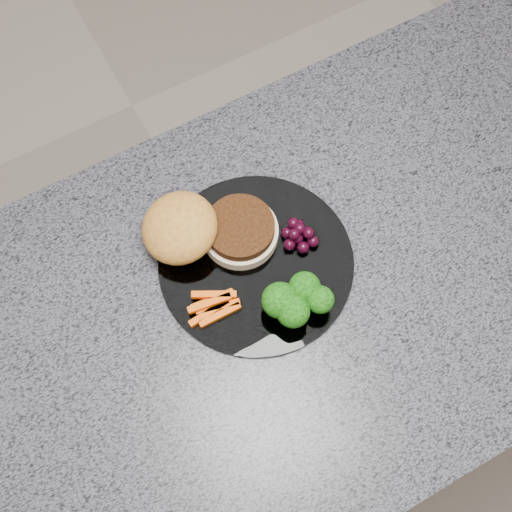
{
  "coord_description": "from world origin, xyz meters",
  "views": [
    {
      "loc": [
        -0.27,
        -0.26,
        1.78
      ],
      "look_at": [
        -0.1,
        0.06,
        0.93
      ],
      "focal_mm": 50.0,
      "sensor_mm": 36.0,
      "label": 1
    }
  ],
  "objects": [
    {
      "name": "room",
      "position": [
        0.0,
        0.0,
        1.35
      ],
      "size": [
        4.02,
        4.02,
        2.7
      ],
      "color": "#AC9E90",
      "rests_on": "ground"
    },
    {
      "name": "island_cabinet",
      "position": [
        0.0,
        0.0,
        0.43
      ],
      "size": [
        1.2,
        0.6,
        0.86
      ],
      "primitive_type": "cube",
      "color": "brown",
      "rests_on": "ground"
    },
    {
      "name": "countertop",
      "position": [
        0.0,
        0.0,
        0.88
      ],
      "size": [
        1.2,
        0.6,
        0.04
      ],
      "primitive_type": "cube",
      "color": "#565560",
      "rests_on": "island_cabinet"
    },
    {
      "name": "plate",
      "position": [
        -0.1,
        0.06,
        0.9
      ],
      "size": [
        0.26,
        0.26,
        0.01
      ],
      "primitive_type": "cylinder",
      "color": "white",
      "rests_on": "countertop"
    },
    {
      "name": "burger",
      "position": [
        -0.15,
        0.12,
        0.93
      ],
      "size": [
        0.19,
        0.15,
        0.06
      ],
      "rotation": [
        0.0,
        0.0,
        -0.17
      ],
      "color": "beige",
      "rests_on": "plate"
    },
    {
      "name": "carrot_sticks",
      "position": [
        -0.18,
        0.03,
        0.91
      ],
      "size": [
        0.07,
        0.05,
        0.02
      ],
      "rotation": [
        0.0,
        0.0,
        -0.41
      ],
      "color": "#F15404",
      "rests_on": "plate"
    },
    {
      "name": "broccoli",
      "position": [
        -0.09,
        -0.02,
        0.94
      ],
      "size": [
        0.09,
        0.06,
        0.06
      ],
      "rotation": [
        0.0,
        0.0,
        -0.18
      ],
      "color": "#54802E",
      "rests_on": "plate"
    },
    {
      "name": "grape_bunch",
      "position": [
        -0.03,
        0.06,
        0.92
      ],
      "size": [
        0.05,
        0.05,
        0.03
      ],
      "rotation": [
        0.0,
        0.0,
        -0.14
      ],
      "color": "black",
      "rests_on": "plate"
    }
  ]
}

